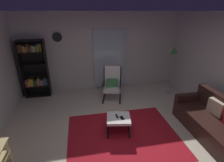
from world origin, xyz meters
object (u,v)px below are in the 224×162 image
leather_sofa (217,124)px  lounge_armchair (112,82)px  ottoman (119,120)px  bookshelf_near_tv (34,68)px  tv_remote (117,116)px  wall_clock (57,37)px  cell_phone (122,118)px  floor_lamp_by_shelf (174,54)px

leather_sofa → lounge_armchair: size_ratio=1.91×
leather_sofa → ottoman: 2.16m
bookshelf_near_tv → tv_remote: 3.16m
leather_sofa → tv_remote: leather_sofa is taller
wall_clock → bookshelf_near_tv: bearing=-167.2°
leather_sofa → tv_remote: (-2.12, 0.58, 0.10)m
cell_phone → tv_remote: bearing=129.0°
tv_remote → wall_clock: 3.14m
leather_sofa → tv_remote: size_ratio=13.56×
wall_clock → tv_remote: bearing=-60.5°
cell_phone → floor_lamp_by_shelf: (2.08, 1.70, 0.94)m
bookshelf_near_tv → tv_remote: bookshelf_near_tv is taller
floor_lamp_by_shelf → bookshelf_near_tv: bearing=171.6°
lounge_armchair → tv_remote: bearing=-97.2°
lounge_armchair → floor_lamp_by_shelf: (1.98, 0.01, 0.80)m
floor_lamp_by_shelf → wall_clock: 3.68m
leather_sofa → wall_clock: wall_clock is taller
bookshelf_near_tv → tv_remote: bearing=-46.4°
floor_lamp_by_shelf → wall_clock: wall_clock is taller
leather_sofa → floor_lamp_by_shelf: (0.06, 2.19, 1.03)m
lounge_armchair → cell_phone: (-0.11, -1.69, -0.14)m
bookshelf_near_tv → floor_lamp_by_shelf: size_ratio=1.13×
tv_remote → wall_clock: size_ratio=0.50×
ottoman → tv_remote: bearing=129.8°
bookshelf_near_tv → leather_sofa: (4.26, -2.83, -0.64)m
leather_sofa → floor_lamp_by_shelf: 2.42m
bookshelf_near_tv → ottoman: bookshelf_near_tv is taller
leather_sofa → bookshelf_near_tv: bearing=146.4°
lounge_armchair → tv_remote: lounge_armchair is taller
floor_lamp_by_shelf → leather_sofa: bearing=-91.6°
tv_remote → cell_phone: 0.13m
leather_sofa → cell_phone: size_ratio=13.95×
tv_remote → floor_lamp_by_shelf: bearing=33.8°
lounge_armchair → cell_phone: size_ratio=7.30×
tv_remote → wall_clock: bearing=116.8°
cell_phone → floor_lamp_by_shelf: 2.84m
tv_remote → floor_lamp_by_shelf: 2.87m
lounge_armchair → floor_lamp_by_shelf: 2.13m
bookshelf_near_tv → wall_clock: 1.21m
bookshelf_near_tv → wall_clock: bearing=12.8°
cell_phone → floor_lamp_by_shelf: bearing=28.5°
leather_sofa → floor_lamp_by_shelf: bearing=88.4°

